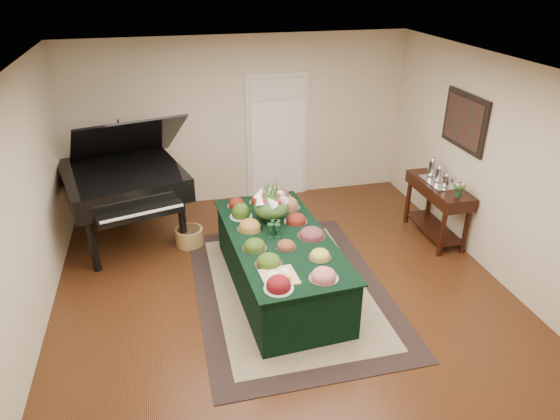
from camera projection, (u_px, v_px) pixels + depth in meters
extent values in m
plane|color=black|center=(286.00, 297.00, 6.10)|extent=(6.00, 6.00, 0.00)
cube|color=black|center=(290.00, 289.00, 6.24)|extent=(2.30, 3.23, 0.01)
cube|color=#B9AC8B|center=(290.00, 289.00, 6.24)|extent=(1.84, 2.76, 0.01)
cube|color=silver|center=(277.00, 136.00, 8.34)|extent=(1.05, 0.04, 2.10)
cube|color=white|center=(278.00, 140.00, 8.35)|extent=(0.90, 0.06, 2.00)
cube|color=black|center=(280.00, 263.00, 6.12)|extent=(1.22, 2.43, 0.72)
cube|color=black|center=(280.00, 237.00, 5.96)|extent=(1.29, 2.49, 0.02)
cylinder|color=silver|center=(286.00, 247.00, 5.72)|extent=(0.25, 0.25, 0.01)
ellipsoid|color=brown|center=(286.00, 245.00, 5.71)|extent=(0.20, 0.20, 0.06)
cylinder|color=silver|center=(320.00, 258.00, 5.52)|extent=(0.26, 0.26, 0.01)
ellipsoid|color=#D8C14D|center=(320.00, 254.00, 5.50)|extent=(0.22, 0.22, 0.07)
cylinder|color=silver|center=(281.00, 197.00, 6.94)|extent=(0.29, 0.29, 0.01)
ellipsoid|color=brown|center=(281.00, 194.00, 6.92)|extent=(0.24, 0.24, 0.08)
cylinder|color=silver|center=(250.00, 229.00, 6.11)|extent=(0.32, 0.32, 0.01)
ellipsoid|color=#B18033|center=(250.00, 225.00, 6.09)|extent=(0.26, 0.26, 0.09)
cylinder|color=#B6C1B7|center=(279.00, 289.00, 5.00)|extent=(0.31, 0.31, 0.01)
ellipsoid|color=maroon|center=(279.00, 284.00, 4.97)|extent=(0.25, 0.25, 0.10)
cylinder|color=silver|center=(296.00, 222.00, 6.28)|extent=(0.30, 0.30, 0.01)
ellipsoid|color=maroon|center=(296.00, 218.00, 6.26)|extent=(0.25, 0.25, 0.08)
cylinder|color=silver|center=(324.00, 278.00, 5.16)|extent=(0.31, 0.31, 0.01)
ellipsoid|color=#DE6F6F|center=(324.00, 274.00, 5.14)|extent=(0.26, 0.26, 0.08)
cylinder|color=silver|center=(289.00, 208.00, 6.64)|extent=(0.31, 0.31, 0.01)
ellipsoid|color=#A16840|center=(289.00, 204.00, 6.61)|extent=(0.25, 0.25, 0.11)
cylinder|color=silver|center=(259.00, 202.00, 6.78)|extent=(0.28, 0.28, 0.01)
ellipsoid|color=maroon|center=(259.00, 199.00, 6.77)|extent=(0.23, 0.23, 0.08)
cylinder|color=silver|center=(255.00, 248.00, 5.70)|extent=(0.30, 0.30, 0.01)
ellipsoid|color=#3A5C17|center=(254.00, 245.00, 5.68)|extent=(0.24, 0.24, 0.08)
cylinder|color=silver|center=(236.00, 206.00, 6.69)|extent=(0.25, 0.25, 0.01)
ellipsoid|color=maroon|center=(236.00, 203.00, 6.67)|extent=(0.21, 0.21, 0.08)
cylinder|color=silver|center=(269.00, 264.00, 5.40)|extent=(0.32, 0.32, 0.01)
ellipsoid|color=#3A5C17|center=(269.00, 260.00, 5.38)|extent=(0.26, 0.26, 0.09)
cylinder|color=silver|center=(312.00, 236.00, 5.95)|extent=(0.35, 0.35, 0.01)
ellipsoid|color=brown|center=(312.00, 233.00, 5.93)|extent=(0.29, 0.29, 0.07)
cylinder|color=#B6C1B7|center=(241.00, 216.00, 6.41)|extent=(0.29, 0.29, 0.01)
ellipsoid|color=#3A5C17|center=(241.00, 211.00, 6.37)|extent=(0.24, 0.24, 0.13)
cube|color=tan|center=(279.00, 277.00, 5.18)|extent=(0.39, 0.39, 0.02)
ellipsoid|color=white|center=(273.00, 272.00, 5.17)|extent=(0.14, 0.14, 0.08)
ellipsoid|color=white|center=(285.00, 269.00, 5.23)|extent=(0.12, 0.12, 0.07)
cube|color=#FFA828|center=(286.00, 277.00, 5.11)|extent=(0.11, 0.10, 0.05)
cylinder|color=#14321C|center=(271.00, 216.00, 6.25)|extent=(0.17, 0.17, 0.17)
ellipsoid|color=#2D5120|center=(271.00, 207.00, 6.20)|extent=(0.44, 0.44, 0.28)
cylinder|color=black|center=(93.00, 245.00, 6.46)|extent=(0.10, 0.10, 0.77)
cylinder|color=black|center=(183.00, 224.00, 6.98)|extent=(0.10, 0.10, 0.77)
cylinder|color=black|center=(117.00, 196.00, 7.80)|extent=(0.10, 0.10, 0.77)
cube|color=black|center=(123.00, 180.00, 6.99)|extent=(1.91, 1.99, 0.33)
cube|color=black|center=(141.00, 214.00, 6.31)|extent=(1.12, 0.50, 0.10)
cube|color=black|center=(126.00, 140.00, 6.94)|extent=(1.73, 1.53, 0.85)
cylinder|color=olive|center=(189.00, 237.00, 7.18)|extent=(0.40, 0.40, 0.25)
cylinder|color=black|center=(442.00, 234.00, 6.81)|extent=(0.07, 0.07, 0.68)
cylinder|color=black|center=(466.00, 231.00, 6.89)|extent=(0.07, 0.07, 0.68)
cylinder|color=black|center=(408.00, 203.00, 7.70)|extent=(0.07, 0.07, 0.68)
cylinder|color=black|center=(429.00, 200.00, 7.78)|extent=(0.07, 0.07, 0.68)
cube|color=black|center=(439.00, 190.00, 7.10)|extent=(0.45, 1.21, 0.18)
cube|color=black|center=(433.00, 227.00, 7.38)|extent=(0.38, 1.06, 0.03)
cube|color=silver|center=(439.00, 182.00, 7.10)|extent=(0.34, 0.58, 0.02)
cylinder|color=#14321C|center=(458.00, 193.00, 6.65)|extent=(0.08, 0.08, 0.12)
ellipsoid|color=pink|center=(459.00, 185.00, 6.60)|extent=(0.18, 0.18, 0.12)
cube|color=black|center=(465.00, 121.00, 6.71)|extent=(0.04, 0.95, 0.75)
cube|color=#491319|center=(463.00, 121.00, 6.70)|extent=(0.01, 0.82, 0.62)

